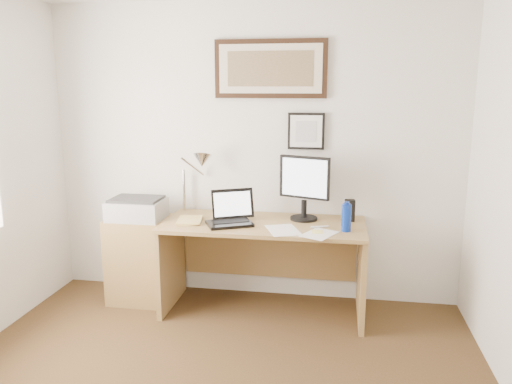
% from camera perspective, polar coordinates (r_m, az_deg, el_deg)
% --- Properties ---
extents(wall_back, '(3.50, 0.02, 2.50)m').
position_cam_1_polar(wall_back, '(4.25, -0.37, 4.40)').
color(wall_back, silver).
rests_on(wall_back, ground).
extents(side_cabinet, '(0.50, 0.40, 0.73)m').
position_cam_1_polar(side_cabinet, '(4.41, -13.06, -7.49)').
color(side_cabinet, olive).
rests_on(side_cabinet, floor).
extents(water_bottle, '(0.07, 0.07, 0.21)m').
position_cam_1_polar(water_bottle, '(3.77, 10.29, -2.91)').
color(water_bottle, navy).
rests_on(water_bottle, desk).
extents(bottle_cap, '(0.04, 0.04, 0.02)m').
position_cam_1_polar(bottle_cap, '(3.75, 10.35, -1.24)').
color(bottle_cap, navy).
rests_on(bottle_cap, water_bottle).
extents(speaker, '(0.09, 0.08, 0.17)m').
position_cam_1_polar(speaker, '(4.07, 10.65, -2.08)').
color(speaker, black).
rests_on(speaker, desk).
extents(paper_sheet_a, '(0.32, 0.37, 0.00)m').
position_cam_1_polar(paper_sheet_a, '(3.77, 3.11, -4.37)').
color(paper_sheet_a, white).
rests_on(paper_sheet_a, desk).
extents(paper_sheet_b, '(0.30, 0.34, 0.00)m').
position_cam_1_polar(paper_sheet_b, '(3.69, 7.22, -4.78)').
color(paper_sheet_b, white).
rests_on(paper_sheet_b, desk).
extents(sticky_pad, '(0.09, 0.09, 0.01)m').
position_cam_1_polar(sticky_pad, '(3.73, 7.05, -4.53)').
color(sticky_pad, '#F7EA75').
rests_on(sticky_pad, desk).
extents(marker_pen, '(0.14, 0.06, 0.02)m').
position_cam_1_polar(marker_pen, '(3.85, 7.28, -3.97)').
color(marker_pen, silver).
rests_on(marker_pen, desk).
extents(book, '(0.23, 0.29, 0.02)m').
position_cam_1_polar(book, '(4.04, -8.93, -3.22)').
color(book, '#D6B865').
rests_on(book, desk).
extents(desk, '(1.60, 0.70, 0.75)m').
position_cam_1_polar(desk, '(4.11, 1.04, -6.38)').
color(desk, olive).
rests_on(desk, floor).
extents(laptop, '(0.41, 0.43, 0.26)m').
position_cam_1_polar(laptop, '(3.94, -2.92, -2.79)').
color(laptop, black).
rests_on(laptop, desk).
extents(lcd_monitor, '(0.41, 0.22, 0.52)m').
position_cam_1_polar(lcd_monitor, '(4.00, 5.55, 0.84)').
color(lcd_monitor, black).
rests_on(lcd_monitor, desk).
extents(printer, '(0.44, 0.34, 0.18)m').
position_cam_1_polar(printer, '(4.25, -13.45, -1.85)').
color(printer, '#A7A7A9').
rests_on(printer, side_cabinet).
extents(desk_lamp, '(0.29, 0.27, 0.53)m').
position_cam_1_polar(desk_lamp, '(4.16, -6.37, 3.30)').
color(desk_lamp, silver).
rests_on(desk_lamp, desk).
extents(picture_large, '(0.92, 0.04, 0.47)m').
position_cam_1_polar(picture_large, '(4.16, 1.65, 13.90)').
color(picture_large, black).
rests_on(picture_large, wall_back).
extents(picture_small, '(0.30, 0.03, 0.30)m').
position_cam_1_polar(picture_small, '(4.15, 5.75, 6.93)').
color(picture_small, black).
rests_on(picture_small, wall_back).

